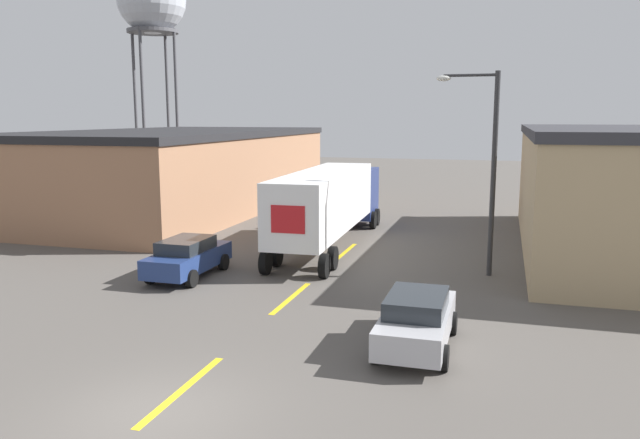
{
  "coord_description": "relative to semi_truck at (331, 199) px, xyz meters",
  "views": [
    {
      "loc": [
        6.79,
        -10.74,
        6.16
      ],
      "look_at": [
        0.49,
        10.61,
        2.45
      ],
      "focal_mm": 35.0,
      "sensor_mm": 36.0,
      "label": 1
    }
  ],
  "objects": [
    {
      "name": "ground_plane",
      "position": [
        1.03,
        -17.67,
        -2.22
      ],
      "size": [
        160.0,
        160.0,
        0.0
      ],
      "primitive_type": "plane",
      "color": "#56514C"
    },
    {
      "name": "road_centerline",
      "position": [
        1.03,
        -8.92,
        -2.22
      ],
      "size": [
        0.2,
        19.0,
        0.01
      ],
      "color": "yellow",
      "rests_on": "ground_plane"
    },
    {
      "name": "warehouse_left",
      "position": [
        -13.18,
        8.49,
        0.39
      ],
      "size": [
        13.01,
        25.3,
        5.23
      ],
      "color": "#9E7051",
      "rests_on": "ground_plane"
    },
    {
      "name": "semi_truck",
      "position": [
        0.0,
        0.0,
        0.0
      ],
      "size": [
        3.1,
        14.06,
        3.68
      ],
      "rotation": [
        0.0,
        0.0,
        0.03
      ],
      "color": "navy",
      "rests_on": "ground_plane"
    },
    {
      "name": "parked_car_left_far",
      "position": [
        -3.72,
        -7.35,
        -1.42
      ],
      "size": [
        1.92,
        4.35,
        1.52
      ],
      "color": "navy",
      "rests_on": "ground_plane"
    },
    {
      "name": "parked_car_right_near",
      "position": [
        5.78,
        -12.38,
        -1.42
      ],
      "size": [
        1.92,
        4.35,
        1.52
      ],
      "color": "#B2B2B7",
      "rests_on": "ground_plane"
    },
    {
      "name": "water_tower",
      "position": [
        -22.98,
        22.86,
        13.96
      ],
      "size": [
        6.08,
        6.08,
        19.47
      ],
      "color": "#47474C",
      "rests_on": "ground_plane"
    },
    {
      "name": "street_lamp",
      "position": [
        7.18,
        -3.8,
        2.31
      ],
      "size": [
        2.37,
        0.32,
        7.82
      ],
      "color": "#2D2D30",
      "rests_on": "ground_plane"
    }
  ]
}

